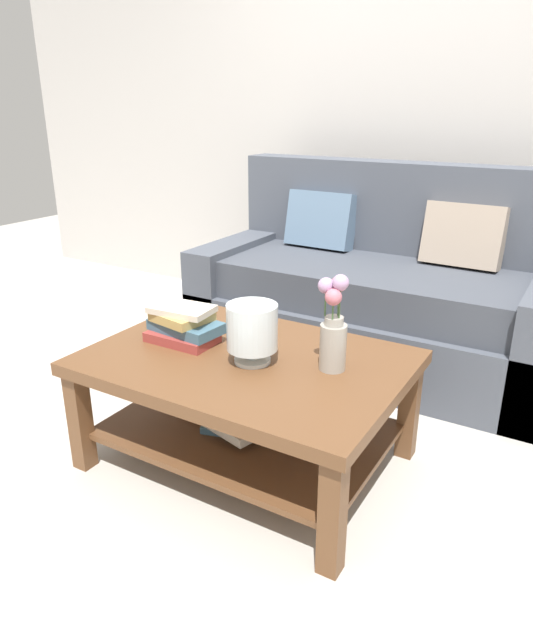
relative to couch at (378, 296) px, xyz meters
The scene contains 7 objects.
ground_plane 1.02m from the couch, 98.89° to the right, with size 10.00×10.00×0.00m, color #B7B2A8.
back_wall 1.22m from the couch, 101.88° to the left, with size 6.40×0.12×2.70m, color #BCB7B2.
couch is the anchor object (origin of this frame).
coffee_table 1.24m from the couch, 93.57° to the right, with size 1.19×0.84×0.46m.
book_stack_main 1.29m from the couch, 107.21° to the right, with size 0.31×0.22×0.14m.
glass_hurricane_vase 1.28m from the couch, 91.40° to the right, with size 0.19×0.19×0.23m.
flower_pitcher 1.22m from the couch, 77.95° to the right, with size 0.11×0.11×0.36m.
Camera 1 is at (1.15, -1.95, 1.36)m, focal length 32.09 mm.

